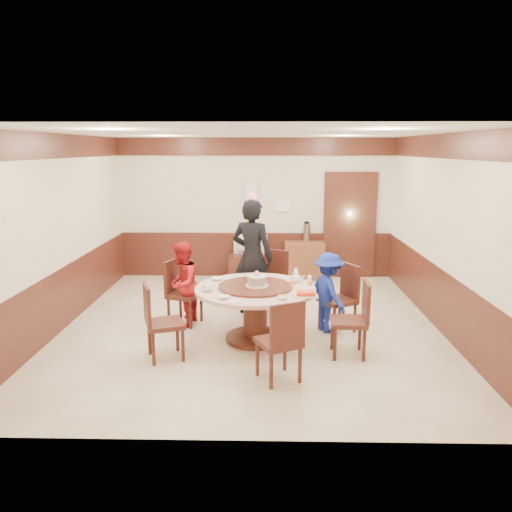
{
  "coord_description": "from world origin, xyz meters",
  "views": [
    {
      "loc": [
        0.23,
        -7.06,
        2.6
      ],
      "look_at": [
        0.08,
        -0.16,
        1.1
      ],
      "focal_mm": 35.0,
      "sensor_mm": 36.0,
      "label": 1
    }
  ],
  "objects_px": {
    "shrimp_platter": "(306,294)",
    "side_cabinet": "(304,260)",
    "person_standing": "(252,257)",
    "banquet_table": "(255,303)",
    "thermos": "(307,233)",
    "person_red": "(182,284)",
    "birthday_cake": "(257,281)",
    "person_blue": "(328,293)",
    "television": "(250,245)",
    "tv_stand": "(250,266)"
  },
  "relations": [
    {
      "from": "person_blue",
      "to": "side_cabinet",
      "type": "height_order",
      "value": "person_blue"
    },
    {
      "from": "person_red",
      "to": "tv_stand",
      "type": "distance_m",
      "value": 2.93
    },
    {
      "from": "person_standing",
      "to": "banquet_table",
      "type": "bearing_deg",
      "value": 117.11
    },
    {
      "from": "person_blue",
      "to": "birthday_cake",
      "type": "bearing_deg",
      "value": 86.25
    },
    {
      "from": "person_standing",
      "to": "side_cabinet",
      "type": "distance_m",
      "value": 2.48
    },
    {
      "from": "person_blue",
      "to": "television",
      "type": "xyz_separation_m",
      "value": [
        -1.22,
        2.95,
        0.12
      ]
    },
    {
      "from": "person_red",
      "to": "tv_stand",
      "type": "xyz_separation_m",
      "value": [
        0.91,
        2.76,
        -0.39
      ]
    },
    {
      "from": "person_standing",
      "to": "shrimp_platter",
      "type": "relative_size",
      "value": 6.14
    },
    {
      "from": "banquet_table",
      "to": "person_red",
      "type": "bearing_deg",
      "value": 153.34
    },
    {
      "from": "banquet_table",
      "to": "shrimp_platter",
      "type": "bearing_deg",
      "value": -31.53
    },
    {
      "from": "person_red",
      "to": "thermos",
      "type": "bearing_deg",
      "value": 150.7
    },
    {
      "from": "birthday_cake",
      "to": "shrimp_platter",
      "type": "bearing_deg",
      "value": -30.76
    },
    {
      "from": "birthday_cake",
      "to": "shrimp_platter",
      "type": "xyz_separation_m",
      "value": [
        0.63,
        -0.38,
        -0.07
      ]
    },
    {
      "from": "television",
      "to": "thermos",
      "type": "distance_m",
      "value": 1.16
    },
    {
      "from": "person_red",
      "to": "person_blue",
      "type": "xyz_separation_m",
      "value": [
        2.13,
        -0.19,
        -0.06
      ]
    },
    {
      "from": "banquet_table",
      "to": "birthday_cake",
      "type": "height_order",
      "value": "birthday_cake"
    },
    {
      "from": "shrimp_platter",
      "to": "television",
      "type": "distance_m",
      "value": 3.81
    },
    {
      "from": "banquet_table",
      "to": "person_standing",
      "type": "height_order",
      "value": "person_standing"
    },
    {
      "from": "person_red",
      "to": "shrimp_platter",
      "type": "xyz_separation_m",
      "value": [
        1.75,
        -0.95,
        0.14
      ]
    },
    {
      "from": "person_blue",
      "to": "thermos",
      "type": "xyz_separation_m",
      "value": [
        -0.09,
        2.98,
        0.36
      ]
    },
    {
      "from": "person_red",
      "to": "shrimp_platter",
      "type": "height_order",
      "value": "person_red"
    },
    {
      "from": "television",
      "to": "side_cabinet",
      "type": "bearing_deg",
      "value": -171.77
    },
    {
      "from": "thermos",
      "to": "shrimp_platter",
      "type": "bearing_deg",
      "value": -94.48
    },
    {
      "from": "birthday_cake",
      "to": "side_cabinet",
      "type": "relative_size",
      "value": 0.39
    },
    {
      "from": "shrimp_platter",
      "to": "side_cabinet",
      "type": "relative_size",
      "value": 0.38
    },
    {
      "from": "banquet_table",
      "to": "shrimp_platter",
      "type": "xyz_separation_m",
      "value": [
        0.65,
        -0.4,
        0.24
      ]
    },
    {
      "from": "tv_stand",
      "to": "thermos",
      "type": "bearing_deg",
      "value": 1.52
    },
    {
      "from": "person_standing",
      "to": "side_cabinet",
      "type": "height_order",
      "value": "person_standing"
    },
    {
      "from": "television",
      "to": "side_cabinet",
      "type": "xyz_separation_m",
      "value": [
        1.1,
        0.03,
        -0.32
      ]
    },
    {
      "from": "birthday_cake",
      "to": "tv_stand",
      "type": "distance_m",
      "value": 3.4
    },
    {
      "from": "person_blue",
      "to": "birthday_cake",
      "type": "distance_m",
      "value": 1.12
    },
    {
      "from": "person_standing",
      "to": "thermos",
      "type": "distance_m",
      "value": 2.43
    },
    {
      "from": "person_blue",
      "to": "tv_stand",
      "type": "bearing_deg",
      "value": -2.02
    },
    {
      "from": "banquet_table",
      "to": "side_cabinet",
      "type": "relative_size",
      "value": 2.05
    },
    {
      "from": "person_standing",
      "to": "person_red",
      "type": "bearing_deg",
      "value": 53.36
    },
    {
      "from": "shrimp_platter",
      "to": "thermos",
      "type": "bearing_deg",
      "value": 85.52
    },
    {
      "from": "banquet_table",
      "to": "person_standing",
      "type": "xyz_separation_m",
      "value": [
        -0.08,
        1.14,
        0.39
      ]
    },
    {
      "from": "person_red",
      "to": "shrimp_platter",
      "type": "bearing_deg",
      "value": 68.31
    },
    {
      "from": "birthday_cake",
      "to": "side_cabinet",
      "type": "bearing_deg",
      "value": 75.17
    },
    {
      "from": "person_blue",
      "to": "television",
      "type": "distance_m",
      "value": 3.2
    },
    {
      "from": "person_standing",
      "to": "thermos",
      "type": "xyz_separation_m",
      "value": [
        1.02,
        2.2,
        0.02
      ]
    },
    {
      "from": "side_cabinet",
      "to": "thermos",
      "type": "xyz_separation_m",
      "value": [
        0.03,
        0.0,
        0.56
      ]
    },
    {
      "from": "television",
      "to": "person_red",
      "type": "bearing_deg",
      "value": 78.49
    },
    {
      "from": "person_red",
      "to": "birthday_cake",
      "type": "bearing_deg",
      "value": 69.61
    },
    {
      "from": "banquet_table",
      "to": "side_cabinet",
      "type": "height_order",
      "value": "banquet_table"
    },
    {
      "from": "tv_stand",
      "to": "television",
      "type": "xyz_separation_m",
      "value": [
        0.0,
        0.0,
        0.45
      ]
    },
    {
      "from": "person_red",
      "to": "person_blue",
      "type": "relative_size",
      "value": 1.1
    },
    {
      "from": "thermos",
      "to": "person_blue",
      "type": "bearing_deg",
      "value": -88.26
    },
    {
      "from": "banquet_table",
      "to": "tv_stand",
      "type": "xyz_separation_m",
      "value": [
        -0.19,
        3.31,
        -0.28
      ]
    },
    {
      "from": "tv_stand",
      "to": "side_cabinet",
      "type": "distance_m",
      "value": 1.11
    }
  ]
}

